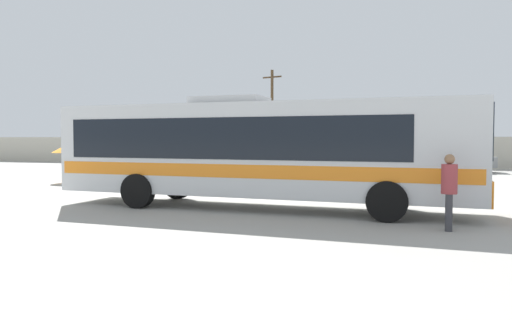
% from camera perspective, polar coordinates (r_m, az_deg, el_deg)
% --- Properties ---
extents(ground_plane, '(300.00, 300.00, 0.00)m').
position_cam_1_polar(ground_plane, '(25.21, 6.33, -2.28)').
color(ground_plane, '#A3A099').
extents(perimeter_wall, '(80.00, 0.30, 2.21)m').
position_cam_1_polar(perimeter_wall, '(37.29, 9.85, 0.94)').
color(perimeter_wall, '#B2AD9E').
rests_on(perimeter_wall, ground_plane).
extents(coach_bus_silver_orange, '(12.62, 3.22, 3.35)m').
position_cam_1_polar(coach_bus_silver_orange, '(14.84, -0.20, 1.34)').
color(coach_bus_silver_orange, silver).
rests_on(coach_bus_silver_orange, ground_plane).
extents(attendant_by_bus_door, '(0.38, 0.38, 1.75)m').
position_cam_1_polar(attendant_by_bus_door, '(12.02, 21.38, -2.98)').
color(attendant_by_bus_door, '#38383D').
rests_on(attendant_by_bus_door, ground_plane).
extents(vendor_umbrella_near_gate_orange, '(2.11, 2.11, 1.99)m').
position_cam_1_polar(vendor_umbrella_near_gate_orange, '(25.60, -20.20, 1.37)').
color(vendor_umbrella_near_gate_orange, gray).
rests_on(vendor_umbrella_near_gate_orange, ground_plane).
extents(parked_car_leftmost_dark_blue, '(4.71, 2.24, 1.55)m').
position_cam_1_polar(parked_car_leftmost_dark_blue, '(36.64, -9.50, 0.47)').
color(parked_car_leftmost_dark_blue, navy).
rests_on(parked_car_leftmost_dark_blue, ground_plane).
extents(parked_car_second_white, '(4.35, 2.11, 1.47)m').
position_cam_1_polar(parked_car_second_white, '(34.80, 0.36, 0.34)').
color(parked_car_second_white, silver).
rests_on(parked_car_second_white, ground_plane).
extents(parked_car_third_silver, '(4.64, 2.09, 1.51)m').
position_cam_1_polar(parked_car_third_silver, '(32.90, 10.08, 0.20)').
color(parked_car_third_silver, '#B7BABF').
rests_on(parked_car_third_silver, ground_plane).
extents(parked_car_rightmost_grey, '(4.55, 2.07, 1.50)m').
position_cam_1_polar(parked_car_rightmost_grey, '(33.30, 21.90, 0.09)').
color(parked_car_rightmost_grey, slate).
rests_on(parked_car_rightmost_grey, ground_plane).
extents(utility_pole_near, '(1.76, 0.64, 7.87)m').
position_cam_1_polar(utility_pole_near, '(41.99, 1.86, 5.26)').
color(utility_pole_near, '#4C3823').
rests_on(utility_pole_near, ground_plane).
extents(roadside_tree_left, '(3.83, 3.83, 5.24)m').
position_cam_1_polar(roadside_tree_left, '(46.77, -6.96, 4.33)').
color(roadside_tree_left, brown).
rests_on(roadside_tree_left, ground_plane).
extents(roadside_tree_midleft, '(3.33, 3.33, 5.28)m').
position_cam_1_polar(roadside_tree_midleft, '(42.65, 6.52, 4.84)').
color(roadside_tree_midleft, brown).
rests_on(roadside_tree_midleft, ground_plane).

